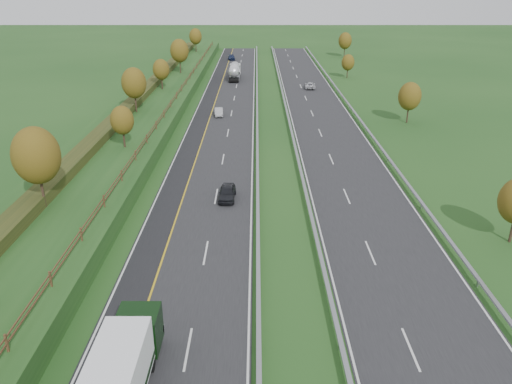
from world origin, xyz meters
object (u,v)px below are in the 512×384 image
(car_silver_mid, at_px, (219,112))
(road_tanker, at_px, (235,71))
(car_small_far, at_px, (232,57))
(car_oncoming, at_px, (310,85))
(car_dark_near, at_px, (227,193))

(car_silver_mid, bearing_deg, road_tanker, 82.78)
(car_small_far, relative_size, car_oncoming, 0.98)
(road_tanker, height_order, car_oncoming, road_tanker)
(car_silver_mid, distance_m, car_oncoming, 29.14)
(road_tanker, relative_size, car_silver_mid, 2.84)
(road_tanker, bearing_deg, car_small_far, 94.04)
(car_dark_near, bearing_deg, car_small_far, 94.20)
(car_oncoming, bearing_deg, car_dark_near, 80.47)
(car_small_far, bearing_deg, road_tanker, -91.17)
(road_tanker, height_order, car_dark_near, road_tanker)
(car_silver_mid, xyz_separation_m, car_oncoming, (17.84, 23.04, -0.00))
(car_dark_near, relative_size, car_small_far, 0.93)
(road_tanker, xyz_separation_m, car_small_far, (-2.11, 29.91, -1.16))
(car_silver_mid, distance_m, car_small_far, 64.37)
(road_tanker, xyz_separation_m, car_oncoming, (16.50, -11.41, -1.18))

